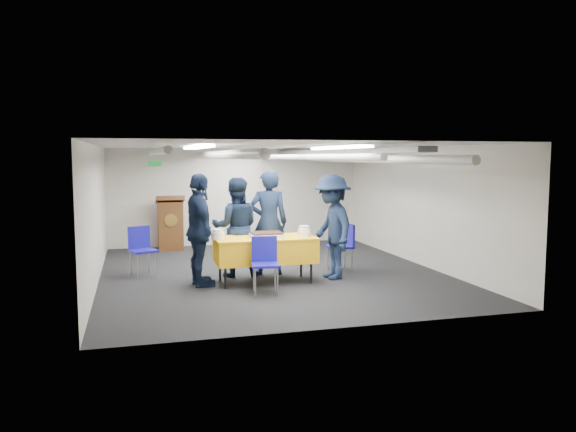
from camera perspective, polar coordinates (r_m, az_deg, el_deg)
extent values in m
plane|color=black|center=(10.32, -1.75, -5.74)|extent=(7.00, 7.00, 0.00)
cube|color=beige|center=(13.56, -5.26, 1.96)|extent=(6.00, 0.02, 2.30)
cube|color=beige|center=(9.88, -18.86, 0.17)|extent=(0.02, 7.00, 2.30)
cube|color=beige|center=(11.23, 13.22, 1.00)|extent=(0.02, 7.00, 2.30)
cube|color=silver|center=(10.11, -1.79, 7.08)|extent=(6.00, 7.00, 0.02)
cylinder|color=silver|center=(9.83, -13.26, 6.31)|extent=(0.10, 6.90, 0.10)
cylinder|color=silver|center=(9.93, -6.87, 6.19)|extent=(0.14, 6.90, 0.14)
cylinder|color=silver|center=(10.26, 1.49, 6.00)|extent=(0.10, 6.90, 0.10)
cylinder|color=silver|center=(10.71, 8.19, 5.73)|extent=(0.14, 6.90, 0.14)
cube|color=gray|center=(10.45, 4.66, 6.53)|extent=(0.28, 6.90, 0.08)
cube|color=white|center=(9.88, -9.19, 6.92)|extent=(0.25, 2.60, 0.04)
cube|color=white|center=(10.49, 5.18, 6.91)|extent=(0.25, 2.60, 0.04)
cube|color=#0C591E|center=(13.30, -13.39, 5.20)|extent=(0.30, 0.04, 0.12)
cylinder|color=black|center=(9.07, -6.37, -6.26)|extent=(0.04, 0.04, 0.36)
cylinder|color=black|center=(9.39, 2.37, -5.79)|extent=(0.04, 0.04, 0.36)
cylinder|color=black|center=(9.63, -6.93, -5.53)|extent=(0.04, 0.04, 0.36)
cylinder|color=black|center=(9.94, 1.33, -5.13)|extent=(0.04, 0.04, 0.36)
cube|color=yellow|center=(9.41, -2.35, -3.51)|extent=(1.66, 0.81, 0.39)
cube|color=yellow|center=(9.38, -2.35, -2.24)|extent=(1.68, 0.83, 0.03)
cube|color=white|center=(9.34, -2.20, -1.99)|extent=(0.51, 0.41, 0.06)
cube|color=black|center=(9.34, -2.20, -1.73)|extent=(0.49, 0.39, 0.03)
sphere|color=navy|center=(9.11, -3.31, -1.93)|extent=(0.04, 0.04, 0.04)
sphere|color=navy|center=(9.47, -3.78, -1.63)|extent=(0.04, 0.04, 0.04)
sphere|color=navy|center=(9.14, -2.62, -1.90)|extent=(0.04, 0.04, 0.04)
sphere|color=navy|center=(9.49, -3.11, -1.61)|extent=(0.04, 0.04, 0.04)
sphere|color=navy|center=(9.16, -1.94, -1.88)|extent=(0.04, 0.04, 0.04)
sphere|color=navy|center=(9.51, -2.45, -1.59)|extent=(0.04, 0.04, 0.04)
sphere|color=navy|center=(9.19, -1.26, -1.85)|extent=(0.04, 0.04, 0.04)
sphere|color=navy|center=(9.54, -1.80, -1.56)|extent=(0.04, 0.04, 0.04)
sphere|color=navy|center=(9.21, -0.58, -1.83)|extent=(0.04, 0.04, 0.04)
sphere|color=navy|center=(9.57, -1.15, -1.54)|extent=(0.04, 0.04, 0.04)
sphere|color=navy|center=(9.20, -3.55, -1.86)|extent=(0.04, 0.04, 0.04)
sphere|color=navy|center=(9.31, -0.61, -1.75)|extent=(0.04, 0.04, 0.04)
sphere|color=navy|center=(9.28, -3.67, -1.78)|extent=(0.04, 0.04, 0.04)
sphere|color=navy|center=(9.40, -0.75, -1.68)|extent=(0.04, 0.04, 0.04)
sphere|color=navy|center=(9.37, -3.78, -1.71)|extent=(0.04, 0.04, 0.04)
sphere|color=navy|center=(9.48, -0.89, -1.61)|extent=(0.04, 0.04, 0.04)
cylinder|color=white|center=(9.18, -7.14, -2.01)|extent=(0.22, 0.22, 0.12)
cylinder|color=white|center=(9.17, -7.14, -1.50)|extent=(0.18, 0.18, 0.05)
cylinder|color=white|center=(9.50, 1.67, -1.67)|extent=(0.22, 0.22, 0.12)
cylinder|color=white|center=(9.49, 1.67, -1.15)|extent=(0.18, 0.18, 0.05)
cube|color=#5C3317|center=(12.99, -11.85, -0.98)|extent=(0.55, 0.45, 1.10)
cube|color=#5C3317|center=(12.90, -11.90, 1.65)|extent=(0.62, 0.53, 0.21)
cylinder|color=gold|center=(12.74, -11.80, -0.43)|extent=(0.28, 0.02, 0.28)
cylinder|color=gray|center=(8.53, -3.34, -6.77)|extent=(0.02, 0.02, 0.43)
cylinder|color=gray|center=(8.56, -1.06, -6.71)|extent=(0.02, 0.02, 0.43)
cylinder|color=gray|center=(8.86, -3.51, -6.29)|extent=(0.02, 0.02, 0.43)
cylinder|color=gray|center=(8.89, -1.31, -6.23)|extent=(0.02, 0.02, 0.43)
cube|color=#181399|center=(8.66, -2.31, -4.98)|extent=(0.47, 0.47, 0.04)
cube|color=#181399|center=(8.81, -2.43, -3.34)|extent=(0.40, 0.09, 0.40)
cylinder|color=gray|center=(10.56, 4.10, -4.29)|extent=(0.02, 0.02, 0.43)
cylinder|color=gray|center=(10.25, 4.77, -4.61)|extent=(0.02, 0.02, 0.43)
cylinder|color=gray|center=(10.68, 5.80, -4.19)|extent=(0.02, 0.02, 0.43)
cylinder|color=gray|center=(10.38, 6.53, -4.50)|extent=(0.02, 0.02, 0.43)
cube|color=#181399|center=(10.43, 5.31, -3.13)|extent=(0.43, 0.43, 0.04)
cube|color=#181399|center=(10.47, 6.29, -1.88)|extent=(0.05, 0.40, 0.40)
cylinder|color=gray|center=(10.08, -15.01, -4.98)|extent=(0.02, 0.02, 0.43)
cylinder|color=gray|center=(10.20, -13.22, -4.80)|extent=(0.02, 0.02, 0.43)
cylinder|color=gray|center=(10.39, -15.68, -4.67)|extent=(0.02, 0.02, 0.43)
cylinder|color=gray|center=(10.51, -13.93, -4.50)|extent=(0.02, 0.02, 0.43)
cube|color=#181399|center=(10.25, -14.49, -3.45)|extent=(0.54, 0.54, 0.04)
cube|color=#181399|center=(10.40, -14.91, -2.10)|extent=(0.39, 0.18, 0.40)
imported|color=black|center=(10.03, -1.98, -0.64)|extent=(0.75, 0.55, 1.88)
imported|color=black|center=(9.90, -5.34, -1.14)|extent=(0.94, 0.78, 1.75)
imported|color=black|center=(9.22, -8.97, -1.41)|extent=(0.59, 1.13, 1.84)
imported|color=black|center=(9.70, 4.50, -1.11)|extent=(0.75, 1.21, 1.80)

